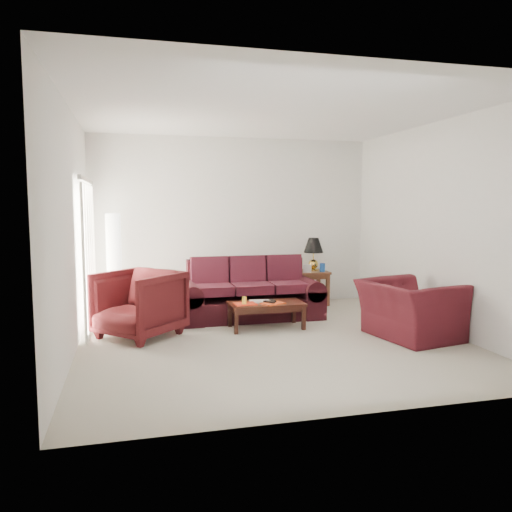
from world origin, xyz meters
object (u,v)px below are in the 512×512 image
at_px(end_table, 311,287).
at_px(armchair_right, 410,310).
at_px(sofa, 250,290).
at_px(floor_lamp, 114,264).
at_px(armchair_left, 138,304).
at_px(coffee_table, 266,315).

bearing_deg(end_table, armchair_right, -79.04).
height_order(sofa, floor_lamp, floor_lamp).
height_order(end_table, armchair_left, armchair_left).
distance_m(sofa, floor_lamp, 2.27).
xyz_separation_m(sofa, floor_lamp, (-2.11, 0.76, 0.39)).
xyz_separation_m(end_table, armchair_right, (0.49, -2.51, 0.08)).
bearing_deg(coffee_table, floor_lamp, 162.75).
distance_m(armchair_right, coffee_table, 2.02).
relative_size(sofa, floor_lamp, 1.33).
relative_size(floor_lamp, armchair_right, 1.42).
bearing_deg(floor_lamp, armchair_right, -31.85).
distance_m(sofa, coffee_table, 0.74).
bearing_deg(armchair_right, floor_lamp, 47.31).
xyz_separation_m(armchair_left, coffee_table, (1.83, 0.04, -0.27)).
height_order(end_table, coffee_table, end_table).
distance_m(end_table, floor_lamp, 3.49).
relative_size(end_table, armchair_right, 0.51).
relative_size(sofa, armchair_right, 1.89).
relative_size(floor_lamp, coffee_table, 1.55).
relative_size(end_table, coffee_table, 0.56).
relative_size(armchair_left, armchair_right, 0.85).
bearing_deg(sofa, armchair_right, -39.11).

